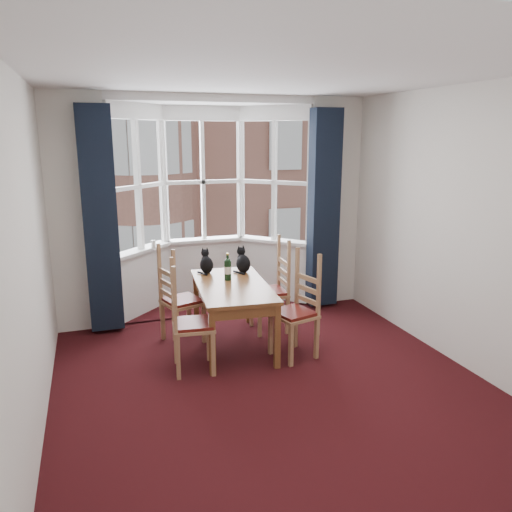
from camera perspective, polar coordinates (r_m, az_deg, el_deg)
name	(u,v)px	position (r m, az deg, el deg)	size (l,w,h in m)	color
floor	(279,393)	(4.77, 2.59, -15.40)	(4.50, 4.50, 0.00)	black
ceiling	(282,72)	(4.19, 3.03, 20.30)	(4.50, 4.50, 0.00)	white
wall_left	(25,264)	(4.02, -24.88, -0.79)	(4.50, 4.50, 0.00)	silver
wall_right	(471,231)	(5.31, 23.36, 2.64)	(4.50, 4.50, 0.00)	silver
wall_near	(466,350)	(2.41, 22.84, -9.82)	(4.00, 4.00, 0.00)	silver
wall_back_pier_left	(79,215)	(6.20, -19.57, 4.40)	(0.70, 0.12, 2.80)	silver
wall_back_pier_right	(333,203)	(6.96, 8.81, 5.96)	(0.70, 0.12, 2.80)	silver
bay_window	(207,204)	(6.86, -5.58, 5.96)	(2.76, 0.94, 2.80)	white
curtain_left	(100,221)	(6.03, -17.36, 3.84)	(0.38, 0.22, 2.60)	black
curtain_right	(324,210)	(6.70, 7.74, 5.28)	(0.38, 0.22, 2.60)	black
dining_table	(232,292)	(5.52, -2.72, -4.10)	(0.88, 1.48, 0.72)	brown
chair_left_near	(184,326)	(5.03, -8.23, -7.96)	(0.44, 0.46, 0.92)	#A2764E
chair_left_far	(175,303)	(5.70, -9.23, -5.37)	(0.51, 0.52, 0.92)	#A2764E
chair_right_near	(300,313)	(5.36, 5.11, -6.49)	(0.50, 0.51, 0.92)	#A2764E
chair_right_far	(276,292)	(6.03, 2.33, -4.14)	(0.42, 0.44, 0.92)	#A2764E
cat_left	(206,263)	(5.94, -5.69, -0.84)	(0.16, 0.22, 0.30)	black
cat_right	(243,262)	(5.94, -1.50, -0.70)	(0.17, 0.24, 0.32)	black
wine_bottle	(228,268)	(5.62, -3.25, -1.42)	(0.08, 0.08, 0.31)	black
candle_tall	(153,244)	(6.67, -11.65, 1.34)	(0.06, 0.06, 0.10)	white
street	(117,254)	(37.11, -15.64, 0.22)	(80.00, 80.00, 0.00)	#333335
tenement_building	(133,156)	(17.97, -13.87, 11.01)	(18.40, 7.80, 15.20)	#A66855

